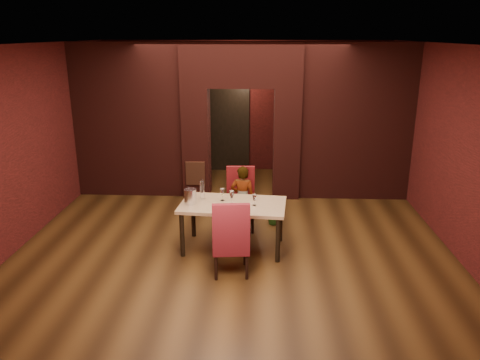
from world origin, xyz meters
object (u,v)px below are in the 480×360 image
(wine_glass_b, at_px, (232,198))
(wine_glass_c, at_px, (254,200))
(chair_far, at_px, (241,200))
(dining_table, at_px, (233,226))
(wine_bucket, at_px, (190,196))
(person_seated, at_px, (243,198))
(wine_glass_a, at_px, (222,195))
(chair_near, at_px, (231,236))
(water_bottle, at_px, (202,189))
(potted_plant, at_px, (274,214))

(wine_glass_b, xyz_separation_m, wine_glass_c, (0.36, -0.04, -0.02))
(chair_far, bearing_deg, dining_table, -98.74)
(wine_glass_b, relative_size, wine_bucket, 0.90)
(person_seated, bearing_deg, chair_far, -46.14)
(person_seated, bearing_deg, wine_glass_a, 72.42)
(chair_near, relative_size, wine_bucket, 4.75)
(wine_glass_b, xyz_separation_m, water_bottle, (-0.49, 0.22, 0.05))
(person_seated, relative_size, wine_glass_c, 6.50)
(wine_glass_c, bearing_deg, chair_far, 106.38)
(chair_near, xyz_separation_m, water_bottle, (-0.53, 1.00, 0.36))
(dining_table, xyz_separation_m, chair_far, (0.08, 0.81, 0.16))
(wine_glass_b, bearing_deg, wine_glass_a, 136.61)
(chair_far, xyz_separation_m, chair_near, (-0.07, -1.61, 0.02))
(person_seated, height_order, wine_glass_c, person_seated)
(dining_table, bearing_deg, wine_glass_b, -123.00)
(chair_near, bearing_deg, dining_table, -94.48)
(dining_table, xyz_separation_m, potted_plant, (0.68, 1.05, -0.20))
(chair_far, height_order, chair_near, chair_near)
(wine_glass_a, bearing_deg, water_bottle, 168.89)
(wine_glass_a, bearing_deg, wine_glass_b, -43.39)
(chair_far, relative_size, wine_glass_a, 5.48)
(wine_bucket, bearing_deg, wine_glass_b, 1.32)
(wine_bucket, xyz_separation_m, water_bottle, (0.16, 0.23, 0.04))
(dining_table, height_order, chair_far, chair_far)
(wine_glass_b, height_order, potted_plant, wine_glass_b)
(water_bottle, distance_m, potted_plant, 1.65)
(person_seated, relative_size, wine_glass_b, 5.46)
(dining_table, distance_m, potted_plant, 1.27)
(dining_table, relative_size, water_bottle, 5.15)
(dining_table, bearing_deg, wine_glass_c, -6.36)
(chair_near, distance_m, potted_plant, 2.01)
(dining_table, bearing_deg, wine_bucket, -171.82)
(wine_glass_b, distance_m, wine_glass_c, 0.36)
(chair_near, distance_m, wine_glass_a, 1.00)
(water_bottle, bearing_deg, wine_glass_b, -23.71)
(wine_bucket, relative_size, potted_plant, 0.65)
(dining_table, xyz_separation_m, wine_bucket, (-0.67, -0.04, 0.51))
(wine_glass_b, bearing_deg, potted_plant, 57.09)
(wine_glass_b, height_order, wine_glass_c, wine_glass_b)
(wine_glass_a, bearing_deg, person_seated, 64.55)
(chair_near, xyz_separation_m, wine_glass_a, (-0.20, 0.93, 0.30))
(dining_table, distance_m, chair_far, 0.83)
(dining_table, relative_size, potted_plant, 4.44)
(chair_near, distance_m, person_seated, 1.56)
(water_bottle, bearing_deg, chair_near, -62.03)
(chair_far, xyz_separation_m, wine_glass_b, (-0.10, -0.83, 0.33))
(wine_bucket, distance_m, water_bottle, 0.28)
(dining_table, xyz_separation_m, wine_glass_c, (0.34, -0.07, 0.48))
(chair_far, relative_size, wine_glass_c, 6.06)
(wine_glass_c, bearing_deg, wine_bucket, 178.37)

